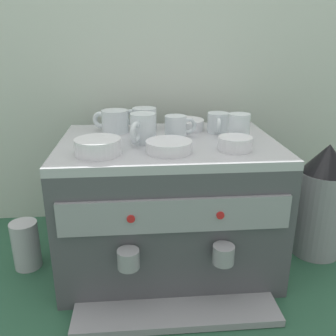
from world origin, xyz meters
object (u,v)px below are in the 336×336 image
object	(u,v)px
ceramic_bowl_1	(98,147)
coffee_grinder	(322,201)
espresso_machine	(168,204)
ceramic_bowl_0	(169,147)
ceramic_bowl_3	(184,125)
ceramic_cup_4	(143,119)
ceramic_bowl_2	(235,144)
ceramic_cup_3	(142,128)
ceramic_cup_1	(177,127)
ceramic_cup_2	(218,123)
ceramic_cup_0	(239,127)
milk_pitcher	(26,245)
ceramic_cup_5	(114,121)

from	to	relation	value
ceramic_bowl_1	coffee_grinder	bearing A→B (deg)	9.46
espresso_machine	ceramic_bowl_0	distance (m)	0.25
ceramic_bowl_0	ceramic_bowl_3	xyz separation A→B (m)	(0.07, 0.24, 0.00)
ceramic_cup_4	coffee_grinder	bearing A→B (deg)	-13.71
ceramic_cup_4	ceramic_bowl_2	distance (m)	0.35
ceramic_cup_3	ceramic_cup_4	bearing A→B (deg)	87.86
ceramic_cup_1	ceramic_bowl_2	world-z (taller)	ceramic_cup_1
ceramic_cup_2	ceramic_cup_4	world-z (taller)	ceramic_cup_4
ceramic_cup_0	ceramic_cup_2	xyz separation A→B (m)	(-0.04, 0.10, -0.01)
ceramic_bowl_0	ceramic_bowl_2	bearing A→B (deg)	0.58
ceramic_cup_2	ceramic_bowl_2	bearing A→B (deg)	-88.52
ceramic_cup_1	milk_pitcher	size ratio (longest dim) A/B	0.64
ceramic_cup_5	ceramic_bowl_3	bearing A→B (deg)	3.63
ceramic_bowl_0	ceramic_bowl_1	bearing A→B (deg)	-178.29
ceramic_bowl_0	ceramic_cup_2	bearing A→B (deg)	48.08
ceramic_cup_5	ceramic_bowl_1	world-z (taller)	ceramic_cup_5
ceramic_cup_0	coffee_grinder	world-z (taller)	ceramic_cup_0
ceramic_cup_1	ceramic_bowl_0	size ratio (longest dim) A/B	0.80
ceramic_cup_0	ceramic_bowl_1	distance (m)	0.41
ceramic_cup_2	ceramic_cup_3	size ratio (longest dim) A/B	0.91
ceramic_bowl_1	ceramic_bowl_3	world-z (taller)	ceramic_bowl_1
ceramic_bowl_0	ceramic_bowl_3	world-z (taller)	ceramic_bowl_3
ceramic_bowl_2	coffee_grinder	distance (m)	0.42
ceramic_cup_5	ceramic_bowl_1	bearing A→B (deg)	-96.91
ceramic_cup_3	ceramic_bowl_2	xyz separation A→B (m)	(0.25, -0.09, -0.03)
ceramic_cup_1	milk_pitcher	bearing A→B (deg)	-176.91
ceramic_cup_3	ceramic_bowl_1	world-z (taller)	ceramic_cup_3
ceramic_cup_3	ceramic_bowl_0	xyz separation A→B (m)	(0.07, -0.09, -0.03)
ceramic_cup_3	ceramic_bowl_3	size ratio (longest dim) A/B	0.89
ceramic_cup_5	ceramic_bowl_2	size ratio (longest dim) A/B	1.29
ceramic_cup_3	coffee_grinder	size ratio (longest dim) A/B	0.30
ceramic_cup_4	ceramic_cup_5	distance (m)	0.10
ceramic_cup_2	ceramic_bowl_1	distance (m)	0.41
ceramic_cup_2	ceramic_bowl_3	distance (m)	0.11
espresso_machine	ceramic_bowl_1	world-z (taller)	ceramic_bowl_1
ceramic_cup_0	ceramic_cup_4	bearing A→B (deg)	149.68
espresso_machine	ceramic_bowl_0	world-z (taller)	ceramic_bowl_0
ceramic_cup_2	ceramic_cup_5	bearing A→B (deg)	173.90
ceramic_bowl_1	ceramic_bowl_3	size ratio (longest dim) A/B	0.94
ceramic_cup_0	espresso_machine	bearing A→B (deg)	174.76
ceramic_cup_5	ceramic_bowl_3	distance (m)	0.23
ceramic_cup_2	ceramic_cup_3	world-z (taller)	ceramic_cup_3
ceramic_cup_4	ceramic_cup_5	size ratio (longest dim) A/B	0.91
ceramic_cup_5	coffee_grinder	world-z (taller)	ceramic_cup_5
ceramic_bowl_3	ceramic_cup_1	bearing A→B (deg)	-108.47
ceramic_cup_2	ceramic_bowl_3	size ratio (longest dim) A/B	0.80
ceramic_cup_1	ceramic_bowl_3	bearing A→B (deg)	71.53
ceramic_cup_0	ceramic_cup_2	distance (m)	0.11
ceramic_bowl_2	coffee_grinder	bearing A→B (deg)	18.10
ceramic_bowl_3	ceramic_bowl_1	bearing A→B (deg)	-135.89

